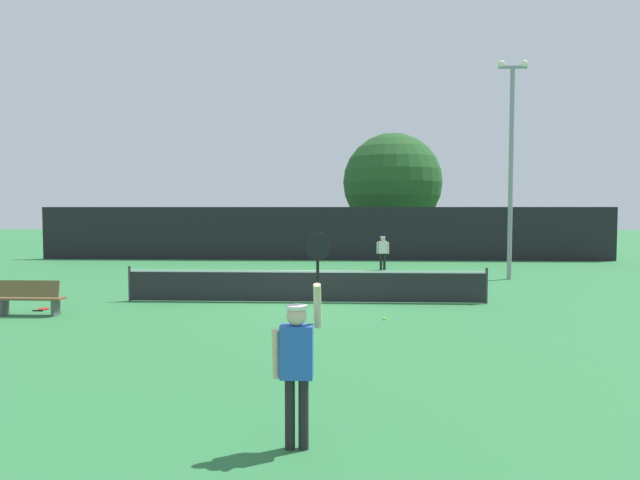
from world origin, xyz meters
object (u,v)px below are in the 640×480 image
(player_receiving, at_px, (383,250))
(courtside_bench, at_px, (28,298))
(light_pole, at_px, (511,156))
(player_serving, at_px, (298,354))
(spare_racket, at_px, (43,309))
(tennis_ball, at_px, (384,319))
(parked_car_mid, at_px, (289,239))
(parked_car_near, at_px, (210,239))
(large_tree, at_px, (392,183))

(player_receiving, bearing_deg, courtside_bench, 49.31)
(player_receiving, bearing_deg, light_pole, 146.09)
(player_serving, xyz_separation_m, spare_racket, (-7.89, 8.96, -1.11))
(player_serving, xyz_separation_m, light_pole, (7.10, 16.50, 3.76))
(tennis_ball, relative_size, parked_car_mid, 0.02)
(tennis_ball, height_order, spare_racket, tennis_ball)
(parked_car_near, bearing_deg, spare_racket, -82.54)
(spare_racket, distance_m, large_tree, 24.78)
(spare_racket, xyz_separation_m, parked_car_mid, (4.68, 22.44, 0.76))
(light_pole, bearing_deg, courtside_bench, -150.39)
(player_serving, height_order, parked_car_mid, player_serving)
(tennis_ball, xyz_separation_m, parked_car_near, (-10.08, 23.63, 0.74))
(player_serving, relative_size, tennis_ball, 37.54)
(spare_racket, bearing_deg, player_serving, -48.61)
(player_receiving, bearing_deg, tennis_ball, 86.49)
(spare_racket, height_order, parked_car_mid, parked_car_mid)
(player_receiving, xyz_separation_m, spare_racket, (-10.17, -10.78, -0.92))
(light_pole, bearing_deg, spare_racket, -153.31)
(tennis_ball, height_order, parked_car_mid, parked_car_mid)
(player_serving, distance_m, player_receiving, 19.87)
(parked_car_near, bearing_deg, tennis_ball, -61.06)
(tennis_ball, distance_m, large_tree, 23.11)
(player_receiving, height_order, tennis_ball, player_receiving)
(courtside_bench, relative_size, light_pole, 0.21)
(player_receiving, bearing_deg, player_serving, 83.42)
(tennis_ball, height_order, large_tree, large_tree)
(courtside_bench, bearing_deg, spare_racket, 96.63)
(tennis_ball, bearing_deg, parked_car_mid, 101.46)
(player_serving, relative_size, large_tree, 0.33)
(tennis_ball, bearing_deg, parked_car_near, 113.10)
(light_pole, relative_size, large_tree, 1.13)
(tennis_ball, bearing_deg, courtside_bench, 179.01)
(player_receiving, bearing_deg, large_tree, -96.90)
(courtside_bench, xyz_separation_m, light_pole, (14.89, 8.46, 4.40))
(player_serving, bearing_deg, player_receiving, 83.42)
(player_serving, xyz_separation_m, courtside_bench, (-7.79, 8.04, -0.65))
(tennis_ball, bearing_deg, player_serving, -101.13)
(player_serving, relative_size, parked_car_mid, 0.61)
(player_serving, relative_size, player_receiving, 1.65)
(parked_car_mid, bearing_deg, large_tree, -8.41)
(tennis_ball, relative_size, light_pole, 0.01)
(player_serving, relative_size, courtside_bench, 1.42)
(large_tree, bearing_deg, tennis_ball, -95.12)
(player_receiving, distance_m, parked_car_near, 15.98)
(parked_car_mid, bearing_deg, player_serving, -84.72)
(courtside_bench, height_order, large_tree, large_tree)
(spare_racket, bearing_deg, light_pole, 26.69)
(player_serving, distance_m, large_tree, 30.85)
(courtside_bench, height_order, light_pole, light_pole)
(parked_car_mid, bearing_deg, player_receiving, -65.34)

